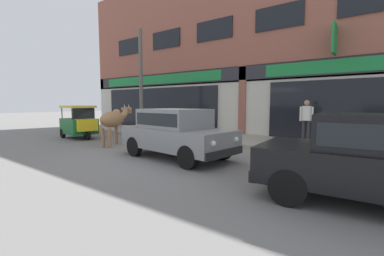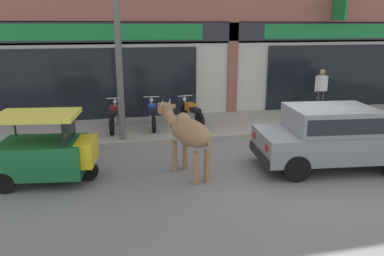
{
  "view_description": "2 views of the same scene",
  "coord_description": "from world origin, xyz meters",
  "px_view_note": "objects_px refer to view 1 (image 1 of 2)",
  "views": [
    {
      "loc": [
        5.44,
        -6.21,
        1.63
      ],
      "look_at": [
        0.08,
        1.0,
        0.76
      ],
      "focal_mm": 24.0,
      "sensor_mm": 36.0,
      "label": 1
    },
    {
      "loc": [
        -4.55,
        -7.81,
        3.26
      ],
      "look_at": [
        -2.49,
        1.0,
        0.78
      ],
      "focal_mm": 35.0,
      "sensor_mm": 36.0,
      "label": 2
    }
  ],
  "objects_px": {
    "motorcycle_2": "(191,126)",
    "car_1": "(379,156)",
    "utility_pole": "(141,82)",
    "cow": "(114,120)",
    "car_0": "(176,131)",
    "motorcycle_1": "(172,125)",
    "pedestrian": "(306,116)",
    "auto_rickshaw": "(80,124)",
    "motorcycle_0": "(156,124)"
  },
  "relations": [
    {
      "from": "car_0",
      "to": "motorcycle_0",
      "type": "height_order",
      "value": "car_0"
    },
    {
      "from": "car_0",
      "to": "pedestrian",
      "type": "distance_m",
      "value": 5.35
    },
    {
      "from": "car_1",
      "to": "motorcycle_1",
      "type": "bearing_deg",
      "value": 149.87
    },
    {
      "from": "car_1",
      "to": "pedestrian",
      "type": "distance_m",
      "value": 6.08
    },
    {
      "from": "auto_rickshaw",
      "to": "pedestrian",
      "type": "relative_size",
      "value": 1.3
    },
    {
      "from": "auto_rickshaw",
      "to": "motorcycle_2",
      "type": "distance_m",
      "value": 5.2
    },
    {
      "from": "car_0",
      "to": "pedestrian",
      "type": "xyz_separation_m",
      "value": [
        2.57,
        4.68,
        0.32
      ]
    },
    {
      "from": "car_1",
      "to": "auto_rickshaw",
      "type": "bearing_deg",
      "value": 172.29
    },
    {
      "from": "car_1",
      "to": "car_0",
      "type": "bearing_deg",
      "value": 169.38
    },
    {
      "from": "pedestrian",
      "to": "utility_pole",
      "type": "relative_size",
      "value": 0.32
    },
    {
      "from": "car_0",
      "to": "motorcycle_1",
      "type": "bearing_deg",
      "value": 132.19
    },
    {
      "from": "car_0",
      "to": "motorcycle_1",
      "type": "distance_m",
      "value": 5.49
    },
    {
      "from": "pedestrian",
      "to": "car_0",
      "type": "bearing_deg",
      "value": -118.76
    },
    {
      "from": "cow",
      "to": "motorcycle_1",
      "type": "bearing_deg",
      "value": 94.54
    },
    {
      "from": "motorcycle_2",
      "to": "utility_pole",
      "type": "xyz_separation_m",
      "value": [
        -2.26,
        -1.08,
        2.14
      ]
    },
    {
      "from": "cow",
      "to": "auto_rickshaw",
      "type": "bearing_deg",
      "value": 174.37
    },
    {
      "from": "cow",
      "to": "motorcycle_0",
      "type": "relative_size",
      "value": 1.14
    },
    {
      "from": "cow",
      "to": "motorcycle_1",
      "type": "xyz_separation_m",
      "value": [
        -0.3,
        3.75,
        -0.47
      ]
    },
    {
      "from": "pedestrian",
      "to": "motorcycle_2",
      "type": "bearing_deg",
      "value": -172.09
    },
    {
      "from": "motorcycle_1",
      "to": "motorcycle_2",
      "type": "distance_m",
      "value": 1.25
    },
    {
      "from": "car_0",
      "to": "utility_pole",
      "type": "bearing_deg",
      "value": 148.19
    },
    {
      "from": "cow",
      "to": "motorcycle_2",
      "type": "bearing_deg",
      "value": 75.45
    },
    {
      "from": "motorcycle_1",
      "to": "motorcycle_2",
      "type": "relative_size",
      "value": 1.0
    },
    {
      "from": "car_1",
      "to": "utility_pole",
      "type": "relative_size",
      "value": 0.73
    },
    {
      "from": "car_0",
      "to": "auto_rickshaw",
      "type": "relative_size",
      "value": 1.8
    },
    {
      "from": "cow",
      "to": "pedestrian",
      "type": "distance_m",
      "value": 7.39
    },
    {
      "from": "motorcycle_2",
      "to": "utility_pole",
      "type": "relative_size",
      "value": 0.36
    },
    {
      "from": "motorcycle_2",
      "to": "cow",
      "type": "bearing_deg",
      "value": -104.55
    },
    {
      "from": "pedestrian",
      "to": "utility_pole",
      "type": "xyz_separation_m",
      "value": [
        -7.26,
        -1.78,
        1.54
      ]
    },
    {
      "from": "car_0",
      "to": "car_1",
      "type": "xyz_separation_m",
      "value": [
        4.9,
        -0.92,
        0.0
      ]
    },
    {
      "from": "motorcycle_2",
      "to": "car_1",
      "type": "bearing_deg",
      "value": -33.8
    },
    {
      "from": "pedestrian",
      "to": "utility_pole",
      "type": "distance_m",
      "value": 7.63
    },
    {
      "from": "pedestrian",
      "to": "utility_pole",
      "type": "bearing_deg",
      "value": -166.25
    },
    {
      "from": "motorcycle_1",
      "to": "cow",
      "type": "bearing_deg",
      "value": -85.46
    },
    {
      "from": "car_0",
      "to": "motorcycle_0",
      "type": "bearing_deg",
      "value": 140.17
    },
    {
      "from": "motorcycle_0",
      "to": "pedestrian",
      "type": "relative_size",
      "value": 1.13
    },
    {
      "from": "auto_rickshaw",
      "to": "cow",
      "type": "bearing_deg",
      "value": -5.63
    },
    {
      "from": "car_1",
      "to": "motorcycle_2",
      "type": "height_order",
      "value": "car_1"
    },
    {
      "from": "motorcycle_2",
      "to": "pedestrian",
      "type": "bearing_deg",
      "value": 7.91
    },
    {
      "from": "cow",
      "to": "pedestrian",
      "type": "relative_size",
      "value": 1.28
    },
    {
      "from": "pedestrian",
      "to": "car_1",
      "type": "bearing_deg",
      "value": -67.4
    },
    {
      "from": "car_1",
      "to": "motorcycle_0",
      "type": "height_order",
      "value": "car_1"
    },
    {
      "from": "motorcycle_1",
      "to": "motorcycle_2",
      "type": "xyz_separation_m",
      "value": [
        1.25,
        -0.07,
        0.0
      ]
    },
    {
      "from": "cow",
      "to": "motorcycle_1",
      "type": "distance_m",
      "value": 3.79
    },
    {
      "from": "motorcycle_2",
      "to": "pedestrian",
      "type": "relative_size",
      "value": 1.13
    },
    {
      "from": "car_1",
      "to": "motorcycle_0",
      "type": "relative_size",
      "value": 2.04
    },
    {
      "from": "utility_pole",
      "to": "car_1",
      "type": "bearing_deg",
      "value": -21.76
    },
    {
      "from": "cow",
      "to": "car_0",
      "type": "xyz_separation_m",
      "value": [
        3.38,
        -0.31,
        -0.19
      ]
    },
    {
      "from": "auto_rickshaw",
      "to": "motorcycle_1",
      "type": "height_order",
      "value": "auto_rickshaw"
    },
    {
      "from": "auto_rickshaw",
      "to": "motorcycle_2",
      "type": "height_order",
      "value": "auto_rickshaw"
    }
  ]
}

